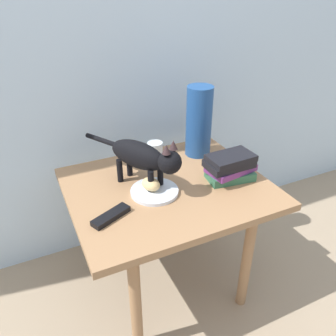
# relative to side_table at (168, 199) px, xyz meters

# --- Properties ---
(ground_plane) EXTENTS (6.00, 6.00, 0.00)m
(ground_plane) POSITION_rel_side_table_xyz_m (0.00, 0.00, -0.49)
(ground_plane) COLOR gray
(back_panel) EXTENTS (4.00, 0.04, 2.20)m
(back_panel) POSITION_rel_side_table_xyz_m (0.00, 0.45, 0.61)
(back_panel) COLOR silver
(back_panel) RESTS_ON ground
(side_table) EXTENTS (0.80, 0.67, 0.56)m
(side_table) POSITION_rel_side_table_xyz_m (0.00, 0.00, 0.00)
(side_table) COLOR #9E724C
(side_table) RESTS_ON ground
(plate) EXTENTS (0.19, 0.19, 0.01)m
(plate) POSITION_rel_side_table_xyz_m (-0.07, -0.03, 0.08)
(plate) COLOR silver
(plate) RESTS_ON side_table
(bread_roll) EXTENTS (0.09, 0.10, 0.05)m
(bread_roll) POSITION_rel_side_table_xyz_m (-0.08, -0.02, 0.11)
(bread_roll) COLOR #E0BC7A
(bread_roll) RESTS_ON plate
(cat) EXTENTS (0.27, 0.43, 0.23)m
(cat) POSITION_rel_side_table_xyz_m (-0.09, 0.04, 0.20)
(cat) COLOR black
(cat) RESTS_ON side_table
(book_stack) EXTENTS (0.22, 0.14, 0.12)m
(book_stack) POSITION_rel_side_table_xyz_m (0.25, -0.07, 0.13)
(book_stack) COLOR #336B4C
(book_stack) RESTS_ON side_table
(green_vase) EXTENTS (0.12, 0.12, 0.33)m
(green_vase) POSITION_rel_side_table_xyz_m (0.25, 0.19, 0.23)
(green_vase) COLOR navy
(green_vase) RESTS_ON side_table
(candle_jar) EXTENTS (0.07, 0.07, 0.08)m
(candle_jar) POSITION_rel_side_table_xyz_m (0.04, 0.23, 0.11)
(candle_jar) COLOR silver
(candle_jar) RESTS_ON side_table
(tv_remote) EXTENTS (0.15, 0.10, 0.02)m
(tv_remote) POSITION_rel_side_table_xyz_m (-0.27, -0.11, 0.08)
(tv_remote) COLOR black
(tv_remote) RESTS_ON side_table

